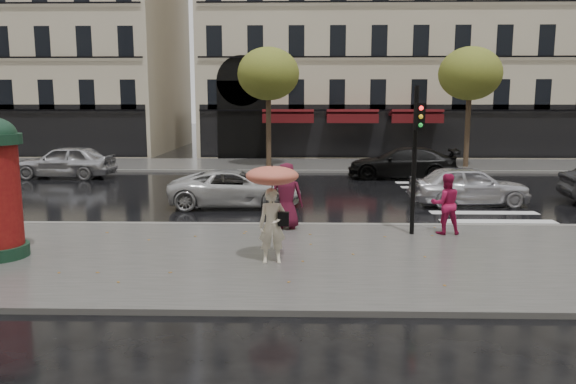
{
  "coord_description": "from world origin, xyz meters",
  "views": [
    {
      "loc": [
        -0.18,
        -13.33,
        3.74
      ],
      "look_at": [
        -0.53,
        1.5,
        1.32
      ],
      "focal_mm": 35.0,
      "sensor_mm": 36.0,
      "label": 1
    }
  ],
  "objects_px": {
    "woman_umbrella": "(272,197)",
    "car_silver": "(469,185)",
    "car_far_silver": "(65,162)",
    "traffic_light": "(416,146)",
    "man_burgundy": "(286,196)",
    "woman_red": "(446,204)",
    "car_black": "(402,163)",
    "car_white": "(235,188)"
  },
  "relations": [
    {
      "from": "woman_red",
      "to": "man_burgundy",
      "type": "height_order",
      "value": "man_burgundy"
    },
    {
      "from": "woman_red",
      "to": "traffic_light",
      "type": "height_order",
      "value": "traffic_light"
    },
    {
      "from": "car_white",
      "to": "car_far_silver",
      "type": "height_order",
      "value": "car_far_silver"
    },
    {
      "from": "traffic_light",
      "to": "car_white",
      "type": "height_order",
      "value": "traffic_light"
    },
    {
      "from": "car_white",
      "to": "car_black",
      "type": "xyz_separation_m",
      "value": [
        7.24,
        7.41,
        0.1
      ]
    },
    {
      "from": "car_white",
      "to": "car_black",
      "type": "bearing_deg",
      "value": -47.4
    },
    {
      "from": "woman_umbrella",
      "to": "car_black",
      "type": "distance_m",
      "value": 15.86
    },
    {
      "from": "traffic_light",
      "to": "car_far_silver",
      "type": "distance_m",
      "value": 18.9
    },
    {
      "from": "woman_umbrella",
      "to": "car_white",
      "type": "xyz_separation_m",
      "value": [
        -1.71,
        7.43,
        -0.96
      ]
    },
    {
      "from": "car_black",
      "to": "woman_red",
      "type": "bearing_deg",
      "value": 2.78
    },
    {
      "from": "woman_umbrella",
      "to": "car_white",
      "type": "height_order",
      "value": "woman_umbrella"
    },
    {
      "from": "car_silver",
      "to": "car_black",
      "type": "height_order",
      "value": "car_black"
    },
    {
      "from": "car_black",
      "to": "car_far_silver",
      "type": "xyz_separation_m",
      "value": [
        -16.4,
        -0.19,
        0.05
      ]
    },
    {
      "from": "man_burgundy",
      "to": "car_silver",
      "type": "distance_m",
      "value": 7.84
    },
    {
      "from": "car_silver",
      "to": "woman_red",
      "type": "bearing_deg",
      "value": 152.65
    },
    {
      "from": "woman_red",
      "to": "car_white",
      "type": "bearing_deg",
      "value": -39.07
    },
    {
      "from": "woman_red",
      "to": "car_black",
      "type": "height_order",
      "value": "woman_red"
    },
    {
      "from": "traffic_light",
      "to": "man_burgundy",
      "type": "bearing_deg",
      "value": 169.02
    },
    {
      "from": "woman_umbrella",
      "to": "man_burgundy",
      "type": "relative_size",
      "value": 1.2
    },
    {
      "from": "man_burgundy",
      "to": "car_far_silver",
      "type": "xyz_separation_m",
      "value": [
        -11.1,
        11.22,
        -0.26
      ]
    },
    {
      "from": "woman_red",
      "to": "car_silver",
      "type": "distance_m",
      "value": 5.39
    },
    {
      "from": "man_burgundy",
      "to": "woman_red",
      "type": "bearing_deg",
      "value": 178.6
    },
    {
      "from": "man_burgundy",
      "to": "traffic_light",
      "type": "distance_m",
      "value": 3.85
    },
    {
      "from": "woman_umbrella",
      "to": "car_silver",
      "type": "height_order",
      "value": "woman_umbrella"
    },
    {
      "from": "woman_umbrella",
      "to": "car_black",
      "type": "bearing_deg",
      "value": 69.57
    },
    {
      "from": "man_burgundy",
      "to": "car_silver",
      "type": "relative_size",
      "value": 0.45
    },
    {
      "from": "woman_red",
      "to": "man_burgundy",
      "type": "distance_m",
      "value": 4.41
    },
    {
      "from": "car_white",
      "to": "woman_umbrella",
      "type": "bearing_deg",
      "value": -170.17
    },
    {
      "from": "woman_red",
      "to": "car_black",
      "type": "bearing_deg",
      "value": -97.73
    },
    {
      "from": "traffic_light",
      "to": "car_silver",
      "type": "height_order",
      "value": "traffic_light"
    },
    {
      "from": "woman_umbrella",
      "to": "traffic_light",
      "type": "xyz_separation_m",
      "value": [
        3.71,
        2.76,
        0.94
      ]
    },
    {
      "from": "woman_umbrella",
      "to": "traffic_light",
      "type": "distance_m",
      "value": 4.72
    },
    {
      "from": "car_white",
      "to": "car_silver",
      "type": "bearing_deg",
      "value": -90.25
    },
    {
      "from": "woman_umbrella",
      "to": "man_burgundy",
      "type": "distance_m",
      "value": 3.49
    },
    {
      "from": "woman_umbrella",
      "to": "car_far_silver",
      "type": "relative_size",
      "value": 0.48
    },
    {
      "from": "car_far_silver",
      "to": "car_silver",
      "type": "bearing_deg",
      "value": 70.83
    },
    {
      "from": "woman_red",
      "to": "traffic_light",
      "type": "xyz_separation_m",
      "value": [
        -0.89,
        -0.12,
        1.6
      ]
    },
    {
      "from": "traffic_light",
      "to": "woman_umbrella",
      "type": "bearing_deg",
      "value": -143.32
    },
    {
      "from": "woman_umbrella",
      "to": "car_silver",
      "type": "bearing_deg",
      "value": 49.55
    },
    {
      "from": "traffic_light",
      "to": "car_black",
      "type": "xyz_separation_m",
      "value": [
        1.82,
        12.08,
        -1.8
      ]
    },
    {
      "from": "car_silver",
      "to": "car_black",
      "type": "bearing_deg",
      "value": 4.98
    },
    {
      "from": "woman_umbrella",
      "to": "car_silver",
      "type": "distance_m",
      "value": 10.36
    }
  ]
}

